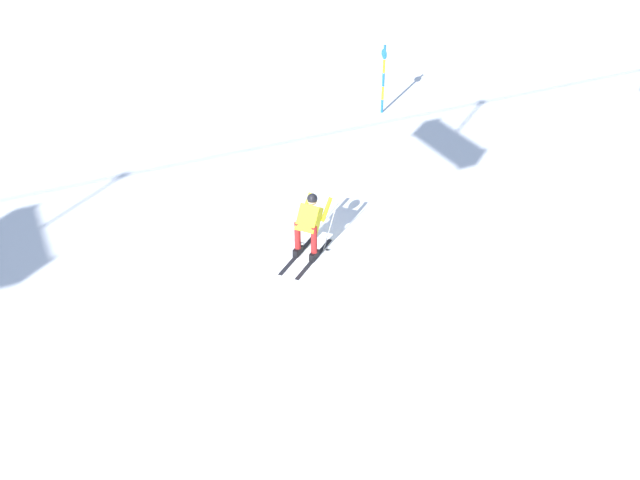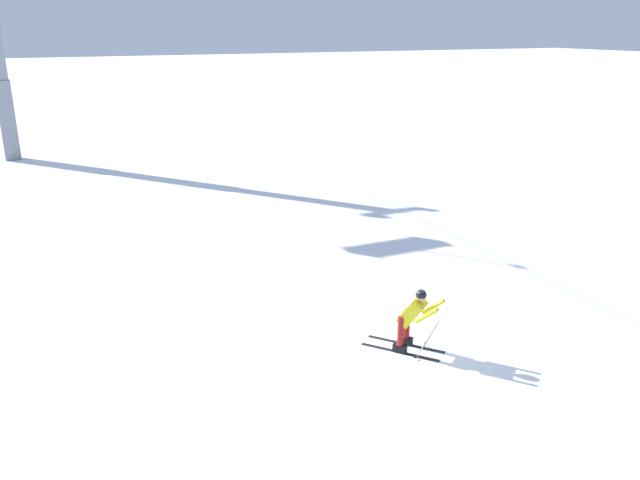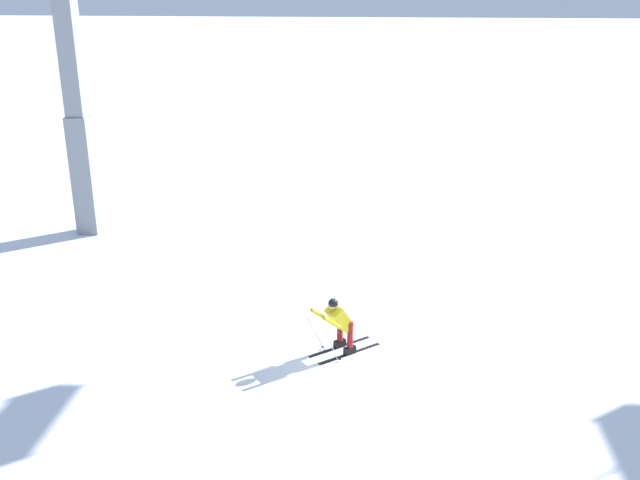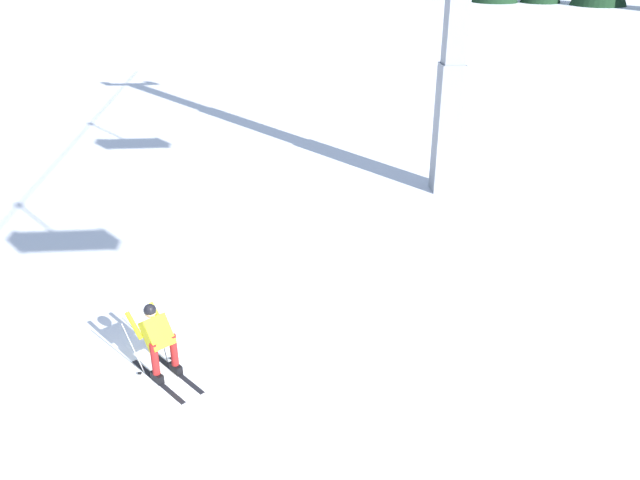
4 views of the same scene
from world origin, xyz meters
name	(u,v)px [view 1 (image 1 of 4)]	position (x,y,z in m)	size (l,w,h in m)	color
ground_plane	(283,265)	(0.00, 0.00, 0.00)	(260.00, 260.00, 0.00)	white
skier_carving_main	(309,222)	(-0.68, -0.17, 0.75)	(1.59, 1.45, 1.46)	black
trail_marker_pole	(383,77)	(-5.73, -5.96, 1.09)	(0.07, 0.28, 2.01)	blue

